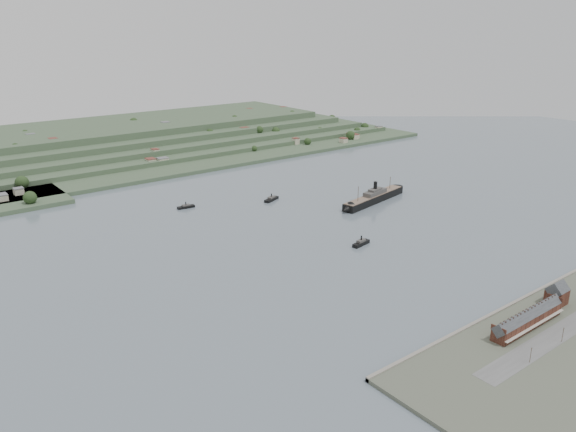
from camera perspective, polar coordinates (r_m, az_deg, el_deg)
ground at (r=430.25m, az=4.15°, el=-2.12°), size 1400.00×1400.00×0.00m
near_shore at (r=329.53m, az=26.77°, el=-10.91°), size 220.00×80.00×2.60m
terrace_row at (r=325.63m, az=23.17°, el=-9.55°), size 55.60×9.80×11.07m
gabled_building at (r=357.29m, az=25.65°, el=-7.13°), size 10.40×10.18×14.09m
far_peninsula at (r=765.43m, az=-14.36°, el=7.55°), size 760.00×309.00×30.00m
steamship at (r=516.70m, az=8.56°, el=1.81°), size 93.44×28.22×22.59m
tugboat at (r=415.87m, az=7.44°, el=-2.72°), size 16.91×7.21×7.38m
ferry_west at (r=504.12m, az=-10.33°, el=0.95°), size 15.79×5.77×5.79m
ferry_east at (r=517.75m, az=-1.69°, el=1.75°), size 18.38×11.26×6.68m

